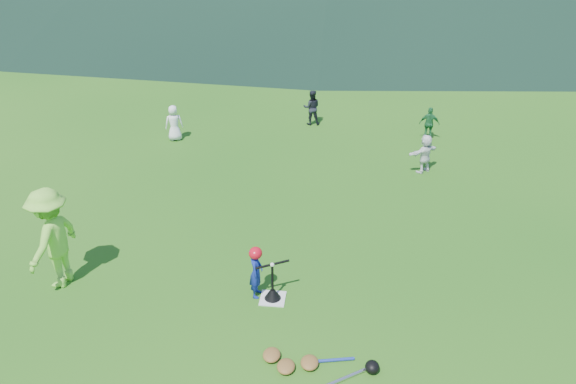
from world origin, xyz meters
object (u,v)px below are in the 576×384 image
object	(u,v)px
batter_child	(256,272)
fielder_b	(312,108)
fielder_d	(425,154)
home_plate	(273,298)
fielder_a	(174,123)
fielder_c	(429,124)
equipment_pile	(310,363)
batting_tee	(273,293)
adult_coach	(52,238)

from	to	relation	value
batter_child	fielder_b	distance (m)	9.15
fielder_b	fielder_d	size ratio (longest dim) A/B	1.08
home_plate	fielder_d	bearing A→B (deg)	60.99
fielder_a	fielder_c	size ratio (longest dim) A/B	1.06
home_plate	fielder_c	distance (m)	9.03
batter_child	fielder_a	bearing A→B (deg)	27.54
home_plate	batter_child	world-z (taller)	batter_child
equipment_pile	fielder_b	bearing A→B (deg)	94.03
fielder_a	equipment_pile	bearing A→B (deg)	97.78
home_plate	fielder_c	size ratio (longest dim) A/B	0.44
fielder_d	equipment_pile	xyz separation A→B (m)	(-2.47, -7.46, -0.46)
home_plate	fielder_d	distance (m)	6.73
fielder_a	equipment_pile	size ratio (longest dim) A/B	0.60
fielder_b	batting_tee	xyz separation A→B (m)	(-0.02, -9.23, -0.43)
batter_child	adult_coach	bearing A→B (deg)	91.29
batter_child	fielder_d	xyz separation A→B (m)	(3.56, 5.78, 0.03)
fielder_a	equipment_pile	world-z (taller)	fielder_a
batting_tee	equipment_pile	world-z (taller)	batting_tee
fielder_a	batter_child	bearing A→B (deg)	96.55
fielder_d	fielder_a	bearing A→B (deg)	-51.81
batting_tee	batter_child	bearing A→B (deg)	163.91
batting_tee	equipment_pile	size ratio (longest dim) A/B	0.38
batting_tee	equipment_pile	xyz separation A→B (m)	(0.78, -1.59, -0.06)
fielder_c	equipment_pile	distance (m)	10.26
adult_coach	fielder_c	world-z (taller)	adult_coach
fielder_d	batting_tee	bearing A→B (deg)	21.02
adult_coach	fielder_c	bearing A→B (deg)	145.85
fielder_c	equipment_pile	size ratio (longest dim) A/B	0.56
home_plate	fielder_b	bearing A→B (deg)	89.86
home_plate	fielder_a	distance (m)	8.41
home_plate	batting_tee	distance (m)	0.12
batter_child	fielder_c	distance (m)	9.07
adult_coach	batter_child	bearing A→B (deg)	99.28
fielder_b	equipment_pile	bearing A→B (deg)	87.14
home_plate	batter_child	distance (m)	0.57
fielder_b	equipment_pile	xyz separation A→B (m)	(0.76, -10.82, -0.50)
adult_coach	fielder_a	world-z (taller)	adult_coach
home_plate	equipment_pile	world-z (taller)	equipment_pile
fielder_b	batting_tee	bearing A→B (deg)	82.98
batter_child	fielder_a	distance (m)	8.17
fielder_b	fielder_d	world-z (taller)	fielder_b
fielder_a	fielder_b	bearing A→B (deg)	-175.42
batting_tee	fielder_b	bearing A→B (deg)	89.86
batter_child	fielder_b	bearing A→B (deg)	-1.21
fielder_b	fielder_c	distance (m)	3.74
fielder_b	equipment_pile	distance (m)	10.86
fielder_c	fielder_b	bearing A→B (deg)	-8.43
adult_coach	equipment_pile	world-z (taller)	adult_coach
batter_child	fielder_a	xyz separation A→B (m)	(-3.67, 7.30, 0.05)
home_plate	adult_coach	distance (m)	4.11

